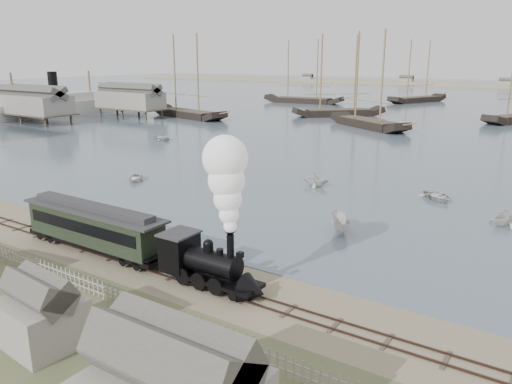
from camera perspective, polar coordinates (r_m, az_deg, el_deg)
The scene contains 22 objects.
ground at distance 37.82m, azimuth -9.47°, elevation -7.68°, with size 600.00×600.00×0.00m, color gray.
harbor_water at distance 197.30m, azimuth 26.69°, elevation 9.39°, with size 600.00×336.00×0.06m, color #435460.
rail_track at distance 36.50m, azimuth -11.61°, elevation -8.59°, with size 120.00×1.80×0.16m.
picket_fence_west at distance 38.48m, azimuth -23.94°, elevation -8.44°, with size 19.00×0.10×1.20m, color gray, non-canonical shape.
picket_fence_east at distance 25.73m, azimuth 0.33°, elevation -19.29°, with size 15.00×0.10×1.20m, color gray, non-canonical shape.
shed_mid at distance 29.59m, azimuth -22.93°, elevation -15.63°, with size 4.00×3.50×3.60m, color gray, non-canonical shape.
western_wharf at distance 119.94m, azimuth -23.68°, elevation 8.92°, with size 36.00×56.00×8.00m, color gray, non-canonical shape.
locomotive at distance 31.13m, azimuth -4.11°, elevation -3.78°, with size 7.78×2.91×9.70m.
passenger_coach at distance 40.13m, azimuth -18.04°, elevation -3.68°, with size 13.65×2.63×3.31m.
beached_dinghy at distance 48.02m, azimuth -21.40°, elevation -3.04°, with size 3.94×2.81×0.82m, color silver.
steamship at distance 138.05m, azimuth -22.08°, elevation 10.36°, with size 50.09×8.35×10.96m, color silver, non-canonical shape.
rowboat_0 at distance 62.13m, azimuth -13.59°, elevation 1.60°, with size 3.45×2.46×0.71m, color silver.
rowboat_1 at distance 58.00m, azimuth 6.85°, elevation 1.41°, with size 3.03×2.62×1.60m, color silver.
rowboat_2 at distance 43.25m, azimuth 9.54°, elevation -3.62°, with size 3.71×1.39×1.43m, color silver.
rowboat_3 at distance 55.64m, azimuth 20.03°, elevation -0.43°, with size 3.90×2.79×0.81m, color silver.
rowboat_4 at distance 49.37m, azimuth 26.49°, elevation -2.59°, with size 2.97×2.57×1.57m, color silver.
rowboat_6 at distance 92.04m, azimuth -10.71°, elevation 6.14°, with size 4.19×2.99×0.87m, color silver.
schooner_0 at distance 125.13m, azimuth -7.88°, elevation 13.00°, with size 24.88×5.74×20.00m, color black, non-canonical shape.
schooner_1 at distance 128.51m, azimuth 9.60°, elevation 12.98°, with size 23.35×5.39×20.00m, color black, non-canonical shape.
schooner_2 at distance 108.33m, azimuth 12.96°, elevation 12.44°, with size 22.54×5.20×20.00m, color black, non-canonical shape.
schooner_6 at distance 164.65m, azimuth 5.50°, elevation 13.56°, with size 26.18×6.04×20.00m, color black, non-canonical shape.
schooner_7 at distance 175.18m, azimuth 18.19°, elevation 12.99°, with size 24.16×5.58×20.00m, color black, non-canonical shape.
Camera 1 is at (24.06, -25.28, 14.57)m, focal length 35.00 mm.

